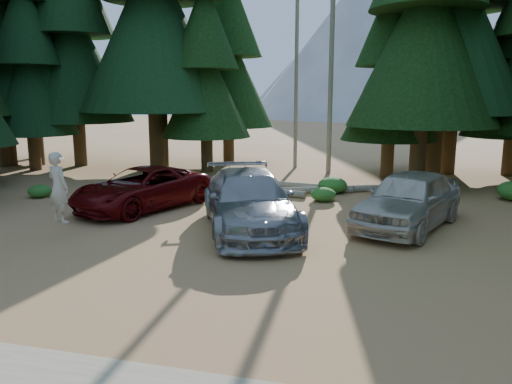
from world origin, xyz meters
TOP-DOWN VIEW (x-y plane):
  - ground at (0.00, 0.00)m, footprint 160.00×160.00m
  - forest_belt_north at (0.00, 15.00)m, footprint 36.00×7.00m
  - snag_front at (0.80, 14.50)m, footprint 0.24×0.24m
  - snag_back at (-1.20, 16.00)m, footprint 0.20×0.20m
  - mountain_peak at (-2.59, 88.23)m, footprint 48.00×50.00m
  - red_pickup at (-4.59, 4.66)m, footprint 4.08×5.76m
  - silver_minivan_center at (-0.23, 2.92)m, footprint 4.62×6.43m
  - silver_minivan_right at (4.33, 4.39)m, footprint 3.78×5.50m
  - frisbee_player at (-5.08, 0.76)m, footprint 0.84×0.68m
  - log_left at (-1.19, 8.24)m, footprint 3.77×0.98m
  - log_mid at (0.76, 9.67)m, footprint 3.32×0.75m
  - log_right at (1.44, 9.25)m, footprint 4.05×1.94m
  - shrub_far_left at (-4.75, 7.93)m, footprint 0.90×0.90m
  - shrub_left at (-3.83, 6.94)m, footprint 0.90×0.90m
  - shrub_center_left at (-0.39, 6.44)m, footprint 1.01×1.01m
  - shrub_center_right at (1.57, 9.24)m, footprint 1.19×1.19m
  - shrub_right at (1.40, 7.54)m, footprint 0.95×0.95m
  - shrub_edge_west at (-9.45, 5.50)m, footprint 0.89×0.89m

SIDE VIEW (x-z plane):
  - ground at x=0.00m, z-range 0.00..0.00m
  - forest_belt_north at x=0.00m, z-range -11.00..11.00m
  - log_left at x=-1.19m, z-range 0.00..0.27m
  - log_mid at x=0.76m, z-range 0.00..0.27m
  - log_right at x=1.44m, z-range 0.00..0.27m
  - shrub_edge_west at x=-9.45m, z-range 0.00..0.49m
  - shrub_left at x=-3.83m, z-range 0.00..0.50m
  - shrub_far_left at x=-4.75m, z-range 0.00..0.50m
  - shrub_right at x=1.40m, z-range 0.00..0.52m
  - shrub_center_left at x=-0.39m, z-range 0.00..0.56m
  - shrub_center_right at x=1.57m, z-range 0.00..0.65m
  - red_pickup at x=-4.59m, z-range 0.00..1.46m
  - silver_minivan_center at x=-0.23m, z-range 0.00..1.73m
  - silver_minivan_right at x=4.33m, z-range 0.00..1.74m
  - frisbee_player at x=-5.08m, z-range 0.46..2.43m
  - snag_back at x=-1.20m, z-range 0.00..10.00m
  - snag_front at x=0.80m, z-range 0.00..12.00m
  - mountain_peak at x=-2.59m, z-range -1.29..26.71m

